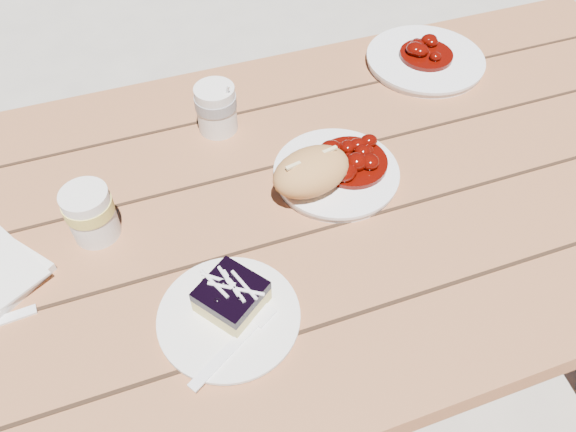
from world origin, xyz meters
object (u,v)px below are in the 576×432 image
object	(u,v)px
picnic_table	(220,276)
dessert_plate	(229,317)
bread_roll	(311,172)
second_plate	(425,61)
second_cup	(91,214)
blueberry_cake	(231,296)
main_plate	(336,174)
coffee_cup	(216,109)

from	to	relation	value
picnic_table	dessert_plate	xyz separation A→B (m)	(-0.02, -0.19, 0.17)
bread_roll	second_plate	bearing A→B (deg)	36.33
second_cup	dessert_plate	bearing A→B (deg)	-55.29
blueberry_cake	second_plate	bearing A→B (deg)	3.10
blueberry_cake	second_plate	size ratio (longest dim) A/B	0.46
picnic_table	bread_roll	distance (m)	0.27
main_plate	bread_roll	xyz separation A→B (m)	(-0.05, -0.02, 0.04)
dessert_plate	coffee_cup	size ratio (longest dim) A/B	2.14
dessert_plate	second_plate	xyz separation A→B (m)	(0.55, 0.45, 0.00)
blueberry_cake	coffee_cup	world-z (taller)	coffee_cup
second_cup	coffee_cup	bearing A→B (deg)	36.14
blueberry_cake	second_plate	xyz separation A→B (m)	(0.54, 0.44, -0.02)
main_plate	dessert_plate	world-z (taller)	main_plate
bread_roll	dessert_plate	xyz separation A→B (m)	(-0.19, -0.19, -0.05)
blueberry_cake	coffee_cup	size ratio (longest dim) A/B	1.22
coffee_cup	bread_roll	bearing A→B (deg)	-64.45
second_plate	coffee_cup	bearing A→B (deg)	-173.52
main_plate	blueberry_cake	distance (m)	0.31
bread_roll	dessert_plate	size ratio (longest dim) A/B	0.70
picnic_table	second_plate	distance (m)	0.62
coffee_cup	second_plate	size ratio (longest dim) A/B	0.38
picnic_table	main_plate	xyz separation A→B (m)	(0.23, 0.02, 0.17)
bread_roll	blueberry_cake	size ratio (longest dim) A/B	1.22
dessert_plate	second_cup	xyz separation A→B (m)	(-0.15, 0.22, 0.04)
second_plate	blueberry_cake	bearing A→B (deg)	-141.26
picnic_table	bread_roll	size ratio (longest dim) A/B	14.84
main_plate	blueberry_cake	bearing A→B (deg)	-141.27
dessert_plate	blueberry_cake	world-z (taller)	blueberry_cake
bread_roll	blueberry_cake	world-z (taller)	bread_roll
second_plate	second_cup	xyz separation A→B (m)	(-0.71, -0.23, 0.04)
bread_roll	second_cup	xyz separation A→B (m)	(-0.35, 0.03, -0.01)
main_plate	second_cup	bearing A→B (deg)	178.03
dessert_plate	coffee_cup	world-z (taller)	coffee_cup
blueberry_cake	second_cup	distance (m)	0.26
main_plate	picnic_table	bearing A→B (deg)	-174.99
bread_roll	second_plate	size ratio (longest dim) A/B	0.56
picnic_table	second_plate	world-z (taller)	second_plate
main_plate	coffee_cup	xyz separation A→B (m)	(-0.16, 0.19, 0.04)
blueberry_cake	second_plate	distance (m)	0.70
bread_roll	picnic_table	bearing A→B (deg)	179.97
dessert_plate	coffee_cup	bearing A→B (deg)	77.00
bread_roll	second_plate	distance (m)	0.45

